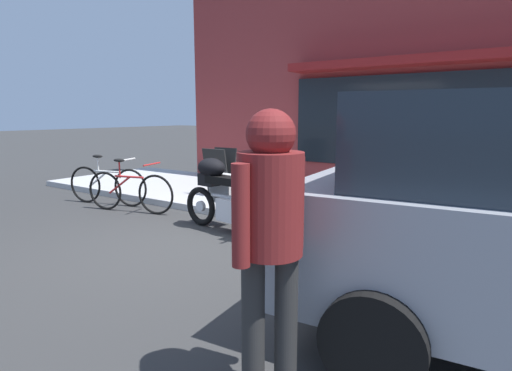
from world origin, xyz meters
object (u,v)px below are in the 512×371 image
at_px(touring_motorcycle, 231,192).
at_px(pedestrian_walking, 270,222).
at_px(parked_bicycle, 129,191).
at_px(sandwich_board_sign, 220,172).
at_px(second_bicycle_by_cafe, 107,185).

distance_m(touring_motorcycle, pedestrian_walking, 3.62).
xyz_separation_m(touring_motorcycle, pedestrian_walking, (2.38, -2.68, 0.50)).
height_order(parked_bicycle, sandwich_board_sign, sandwich_board_sign).
bearing_deg(sandwich_board_sign, second_bicycle_by_cafe, -135.89).
height_order(touring_motorcycle, pedestrian_walking, pedestrian_walking).
relative_size(pedestrian_walking, sandwich_board_sign, 1.89).
relative_size(parked_bicycle, pedestrian_walking, 0.97).
bearing_deg(second_bicycle_by_cafe, parked_bicycle, -10.48).
xyz_separation_m(pedestrian_walking, second_bicycle_by_cafe, (-5.46, 2.81, -0.71)).
height_order(pedestrian_walking, second_bicycle_by_cafe, pedestrian_walking).
height_order(touring_motorcycle, second_bicycle_by_cafe, touring_motorcycle).
distance_m(pedestrian_walking, sandwich_board_sign, 5.85).
height_order(parked_bicycle, second_bicycle_by_cafe, second_bicycle_by_cafe).
height_order(pedestrian_walking, sandwich_board_sign, pedestrian_walking).
relative_size(sandwich_board_sign, second_bicycle_by_cafe, 0.54).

